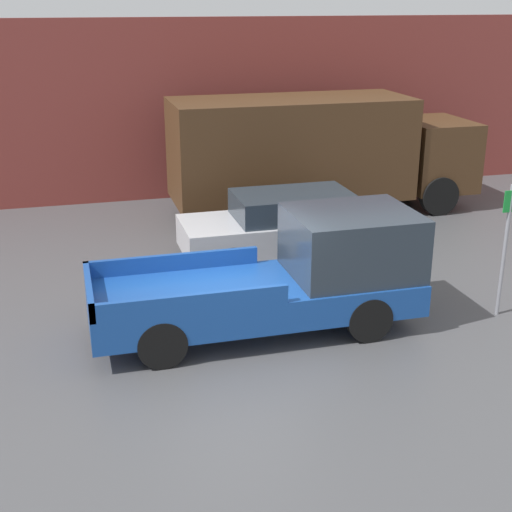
{
  "coord_description": "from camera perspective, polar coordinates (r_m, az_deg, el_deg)",
  "views": [
    {
      "loc": [
        -2.64,
        -10.73,
        5.64
      ],
      "look_at": [
        0.67,
        1.45,
        1.04
      ],
      "focal_mm": 50.0,
      "sensor_mm": 36.0,
      "label": 1
    }
  ],
  "objects": [
    {
      "name": "ground_plane",
      "position": [
        12.41,
        -1.23,
        -7.02
      ],
      "size": [
        60.0,
        60.0,
        0.0
      ],
      "primitive_type": "plane",
      "color": "#4C4C4F"
    },
    {
      "name": "parking_sign",
      "position": [
        13.76,
        19.33,
        0.96
      ],
      "size": [
        0.3,
        0.07,
        2.51
      ],
      "color": "gray",
      "rests_on": "ground"
    },
    {
      "name": "pickup_truck",
      "position": [
        12.67,
        2.83,
        -1.61
      ],
      "size": [
        5.78,
        2.05,
        2.08
      ],
      "color": "#194799",
      "rests_on": "ground"
    },
    {
      "name": "car",
      "position": [
        16.16,
        2.57,
        2.5
      ],
      "size": [
        4.75,
        1.84,
        1.53
      ],
      "color": "silver",
      "rests_on": "ground"
    },
    {
      "name": "building_wall",
      "position": [
        20.99,
        -7.96,
        11.4
      ],
      "size": [
        28.0,
        0.15,
        5.13
      ],
      "color": "brown",
      "rests_on": "ground"
    },
    {
      "name": "delivery_truck",
      "position": [
        19.54,
        4.8,
        8.42
      ],
      "size": [
        8.35,
        2.53,
        3.15
      ],
      "color": "#472D19",
      "rests_on": "ground"
    }
  ]
}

